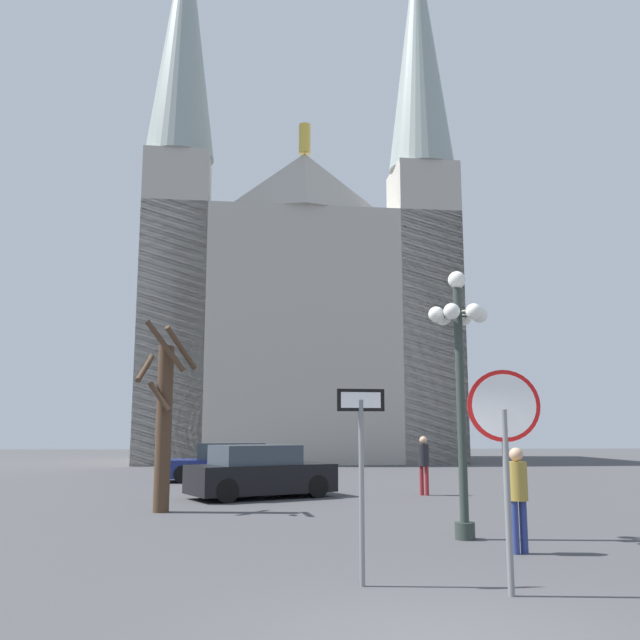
{
  "coord_description": "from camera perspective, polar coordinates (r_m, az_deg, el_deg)",
  "views": [
    {
      "loc": [
        -1.46,
        -6.44,
        1.97
      ],
      "look_at": [
        -0.26,
        18.26,
        5.93
      ],
      "focal_mm": 38.1,
      "sensor_mm": 36.0,
      "label": 1
    }
  ],
  "objects": [
    {
      "name": "cathedral",
      "position": [
        42.7,
        -1.84,
        1.69
      ],
      "size": [
        19.29,
        12.9,
        34.66
      ],
      "color": "#ADA89E",
      "rests_on": "ground"
    },
    {
      "name": "pedestrian_walking",
      "position": [
        21.01,
        8.71,
        -11.49
      ],
      "size": [
        0.32,
        0.32,
        1.74
      ],
      "color": "maroon",
      "rests_on": "ground"
    },
    {
      "name": "stop_sign",
      "position": [
        8.78,
        15.26,
        -9.12
      ],
      "size": [
        0.89,
        0.15,
        2.7
      ],
      "color": "slate",
      "rests_on": "ground"
    },
    {
      "name": "pedestrian_standing",
      "position": [
        11.72,
        16.27,
        -13.47
      ],
      "size": [
        0.32,
        0.32,
        1.66
      ],
      "color": "navy",
      "rests_on": "ground"
    },
    {
      "name": "one_way_arrow_sign",
      "position": [
        9.02,
        3.49,
        -11.48
      ],
      "size": [
        0.64,
        0.11,
        2.49
      ],
      "color": "slate",
      "rests_on": "ground"
    },
    {
      "name": "bare_tree",
      "position": [
        17.05,
        -12.99,
        -8.09
      ],
      "size": [
        1.4,
        1.37,
        4.56
      ],
      "color": "#473323",
      "rests_on": "ground"
    },
    {
      "name": "parked_car_far_navy",
      "position": [
        26.48,
        -7.82,
        -11.83
      ],
      "size": [
        4.62,
        2.19,
        1.43
      ],
      "color": "navy",
      "rests_on": "ground"
    },
    {
      "name": "parked_car_near_black",
      "position": [
        20.13,
        -5.08,
        -12.67
      ],
      "size": [
        4.48,
        3.48,
        1.5
      ],
      "color": "black",
      "rests_on": "ground"
    },
    {
      "name": "street_lamp",
      "position": [
        12.97,
        11.64,
        -3.6
      ],
      "size": [
        1.13,
        1.02,
        4.94
      ],
      "color": "#2D3833",
      "rests_on": "ground"
    }
  ]
}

